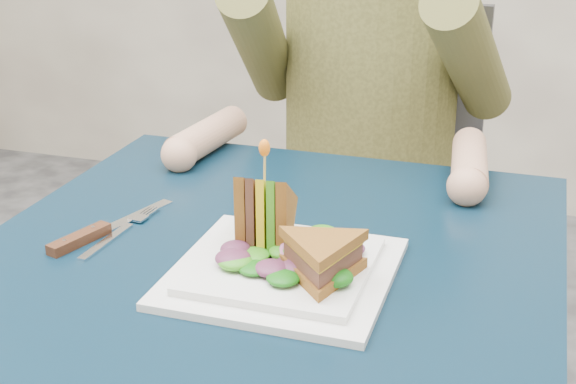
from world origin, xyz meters
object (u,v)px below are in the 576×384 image
(diner, at_px, (371,26))
(knife, at_px, (91,234))
(sandwich_upright, at_px, (265,217))
(sandwich_flat, at_px, (322,258))
(chair, at_px, (375,188))
(table, at_px, (269,298))
(fork, at_px, (118,233))
(plate, at_px, (283,270))

(diner, xyz_separation_m, knife, (-0.23, -0.65, -0.18))
(sandwich_upright, distance_m, knife, 0.25)
(sandwich_upright, bearing_deg, sandwich_flat, -36.83)
(sandwich_flat, bearing_deg, chair, 97.10)
(table, bearing_deg, sandwich_flat, -45.32)
(fork, bearing_deg, sandwich_upright, -0.01)
(chair, relative_size, diner, 1.25)
(plate, relative_size, knife, 1.20)
(sandwich_flat, bearing_deg, plate, 155.56)
(diner, distance_m, plate, 0.70)
(diner, bearing_deg, table, -90.00)
(diner, distance_m, sandwich_flat, 0.72)
(sandwich_flat, distance_m, fork, 0.32)
(plate, xyz_separation_m, sandwich_flat, (0.05, -0.02, 0.04))
(sandwich_upright, bearing_deg, fork, 179.99)
(table, distance_m, sandwich_upright, 0.14)
(sandwich_upright, distance_m, fork, 0.22)
(plate, distance_m, sandwich_flat, 0.07)
(plate, distance_m, knife, 0.28)
(diner, bearing_deg, fork, -107.85)
(diner, height_order, sandwich_upright, diner)
(plate, bearing_deg, sandwich_flat, -24.44)
(fork, distance_m, knife, 0.04)
(sandwich_upright, bearing_deg, table, 103.71)
(sandwich_flat, distance_m, sandwich_upright, 0.12)
(plate, xyz_separation_m, sandwich_upright, (-0.04, 0.04, 0.05))
(sandwich_upright, height_order, knife, sandwich_upright)
(sandwich_flat, distance_m, knife, 0.34)
(chair, xyz_separation_m, sandwich_upright, (0.01, -0.74, 0.24))
(table, relative_size, sandwich_flat, 4.34)
(sandwich_flat, height_order, fork, sandwich_flat)
(table, bearing_deg, fork, -170.92)
(plate, height_order, fork, plate)
(sandwich_upright, xyz_separation_m, fork, (-0.21, 0.00, -0.05))
(plate, height_order, sandwich_flat, sandwich_flat)
(table, bearing_deg, knife, -166.89)
(diner, relative_size, sandwich_flat, 4.31)
(table, height_order, sandwich_upright, sandwich_upright)
(sandwich_upright, xyz_separation_m, knife, (-0.24, -0.02, -0.05))
(chair, xyz_separation_m, sandwich_flat, (0.10, -0.81, 0.23))
(sandwich_upright, height_order, fork, sandwich_upright)
(table, height_order, diner, diner)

